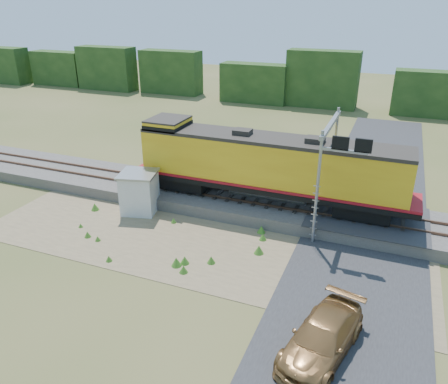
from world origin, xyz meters
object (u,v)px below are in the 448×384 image
at_px(shed, 139,192).
at_px(locomotive, 265,165).
at_px(signal_gantry, 333,149).
at_px(car, 322,338).

bearing_deg(shed, locomotive, 7.26).
bearing_deg(signal_gantry, locomotive, 171.08).
xyz_separation_m(shed, car, (13.42, -8.30, -0.64)).
distance_m(locomotive, signal_gantry, 4.57).
bearing_deg(signal_gantry, car, -81.02).
bearing_deg(car, signal_gantry, 112.25).
xyz_separation_m(locomotive, shed, (-7.58, -2.95, -1.90)).
height_order(locomotive, signal_gantry, signal_gantry).
relative_size(shed, car, 0.54).
height_order(shed, signal_gantry, signal_gantry).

